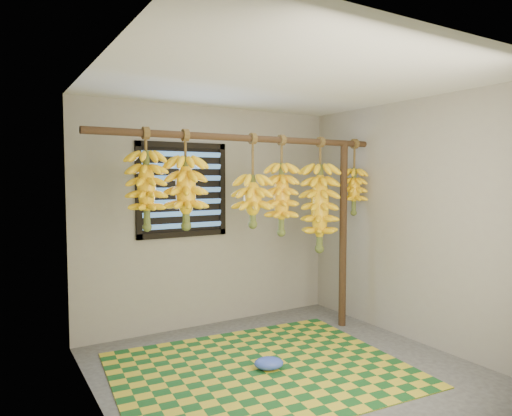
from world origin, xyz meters
TOP-DOWN VIEW (x-y plane):
  - floor at (0.00, 0.00)m, footprint 3.00×3.00m
  - ceiling at (0.00, 0.00)m, footprint 3.00×3.00m
  - wall_back at (0.00, 1.50)m, footprint 3.00×0.01m
  - wall_left at (-1.50, 0.00)m, footprint 0.01×3.00m
  - wall_right at (1.50, 0.00)m, footprint 0.01×3.00m
  - window at (-0.35, 1.48)m, footprint 1.00×0.04m
  - hanging_pole at (0.00, 0.70)m, footprint 3.00×0.06m
  - support_post at (1.20, 0.70)m, footprint 0.08×0.08m
  - woven_mat at (-0.19, 0.16)m, footprint 2.56×2.12m
  - plastic_bag at (-0.13, 0.12)m, footprint 0.31×0.27m
  - banana_bunch_a at (-0.98, 0.70)m, footprint 0.33×0.33m
  - banana_bunch_b at (-0.63, 0.70)m, footprint 0.35×0.35m
  - banana_bunch_c at (0.05, 0.70)m, footprint 0.36×0.36m
  - banana_bunch_d at (0.38, 0.70)m, footprint 0.33×0.33m
  - banana_bunch_e at (0.87, 0.70)m, footprint 0.38×0.38m
  - banana_bunch_f at (1.35, 0.70)m, footprint 0.28×0.28m

SIDE VIEW (x-z plane):
  - floor at x=0.00m, z-range -0.01..0.00m
  - woven_mat at x=-0.19m, z-range 0.00..0.01m
  - plastic_bag at x=-0.13m, z-range 0.01..0.11m
  - support_post at x=1.20m, z-range 0.00..2.00m
  - wall_back at x=0.00m, z-range 0.00..2.40m
  - wall_left at x=-1.50m, z-range 0.00..2.40m
  - wall_right at x=1.50m, z-range 0.00..2.40m
  - banana_bunch_e at x=0.87m, z-range 0.72..1.91m
  - banana_bunch_c at x=0.05m, z-range 0.97..1.86m
  - banana_bunch_d at x=0.38m, z-range 0.93..1.91m
  - banana_bunch_f at x=1.35m, z-range 1.07..1.90m
  - window at x=-0.35m, z-range 1.00..2.00m
  - banana_bunch_b at x=-0.63m, z-range 1.07..1.93m
  - banana_bunch_a at x=-0.98m, z-range 1.10..1.95m
  - hanging_pole at x=0.00m, z-range 1.97..2.03m
  - ceiling at x=0.00m, z-range 2.40..2.41m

